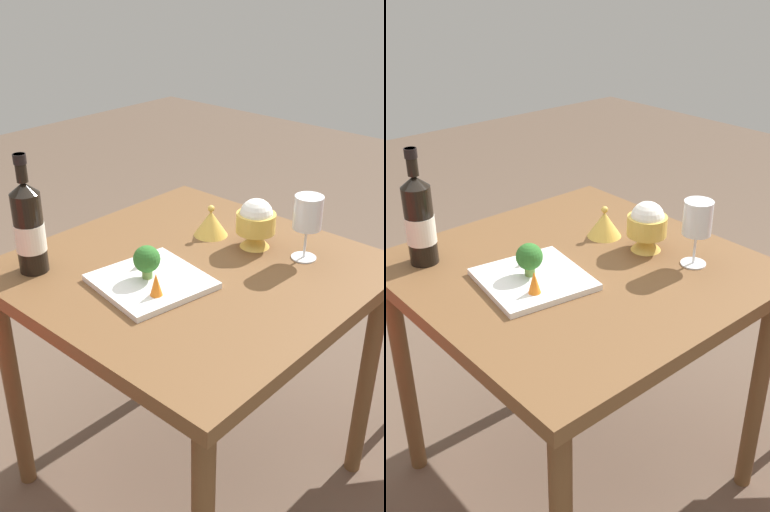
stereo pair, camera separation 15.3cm
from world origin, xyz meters
The scene contains 10 objects.
ground_plane centered at (0.00, 0.00, 0.00)m, with size 8.00×8.00×0.00m, color brown.
dining_table centered at (0.00, 0.00, 0.66)m, with size 0.86×0.86×0.75m.
wine_bottle centered at (-0.29, -0.29, 0.88)m, with size 0.08×0.08×0.31m.
wine_glass centered at (0.19, 0.24, 0.88)m, with size 0.08×0.08×0.18m.
rice_bowl centered at (0.05, 0.21, 0.83)m, with size 0.11×0.11×0.14m.
rice_bowl_lid centered at (-0.09, 0.18, 0.79)m, with size 0.10×0.10×0.09m.
serving_plate centered at (-0.01, -0.14, 0.76)m, with size 0.29×0.29×0.02m.
broccoli_floret centered at (-0.02, -0.14, 0.82)m, with size 0.07×0.07×0.09m.
carrot_garnish_left centered at (-0.07, -0.10, 0.80)m, with size 0.04×0.04×0.05m.
carrot_garnish_right centered at (0.06, -0.18, 0.80)m, with size 0.03×0.03×0.06m.
Camera 1 is at (0.92, -1.00, 1.48)m, focal length 41.09 mm.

